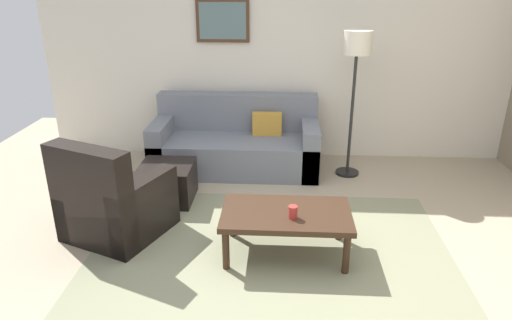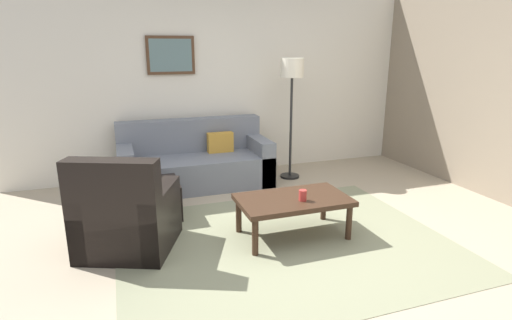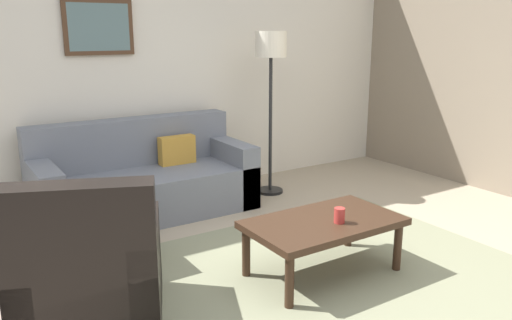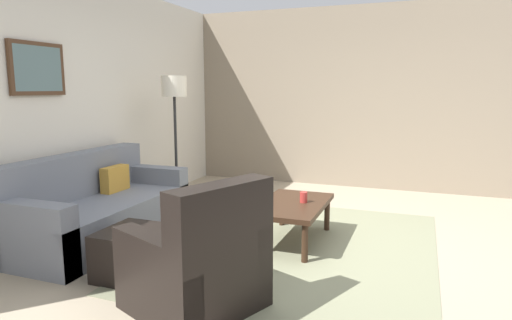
% 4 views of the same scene
% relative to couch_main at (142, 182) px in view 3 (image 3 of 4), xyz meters
% --- Properties ---
extents(ground_plane, '(8.00, 8.00, 0.00)m').
position_rel_couch_main_xyz_m(ground_plane, '(0.48, -2.09, -0.30)').
color(ground_plane, tan).
extents(rear_partition, '(6.00, 0.12, 2.80)m').
position_rel_couch_main_xyz_m(rear_partition, '(0.48, 0.51, 1.10)').
color(rear_partition, silver).
rests_on(rear_partition, ground_plane).
extents(area_rug, '(3.16, 2.52, 0.01)m').
position_rel_couch_main_xyz_m(area_rug, '(0.48, -2.09, -0.29)').
color(area_rug, gray).
rests_on(area_rug, ground_plane).
extents(couch_main, '(2.01, 0.91, 0.88)m').
position_rel_couch_main_xyz_m(couch_main, '(0.00, 0.00, 0.00)').
color(couch_main, slate).
rests_on(couch_main, ground_plane).
extents(armchair_leather, '(1.05, 1.05, 0.95)m').
position_rel_couch_main_xyz_m(armchair_leather, '(-0.97, -1.76, 0.01)').
color(armchair_leather, black).
rests_on(armchair_leather, ground_plane).
extents(ottoman, '(0.56, 0.56, 0.40)m').
position_rel_couch_main_xyz_m(ottoman, '(-0.65, -0.99, -0.10)').
color(ottoman, black).
rests_on(ottoman, ground_plane).
extents(coffee_table, '(1.10, 0.64, 0.41)m').
position_rel_couch_main_xyz_m(coffee_table, '(0.62, -1.97, 0.06)').
color(coffee_table, '#382316').
rests_on(coffee_table, ground_plane).
extents(cup, '(0.08, 0.08, 0.11)m').
position_rel_couch_main_xyz_m(cup, '(0.67, -2.07, 0.17)').
color(cup, '#B2332D').
rests_on(cup, coffee_table).
extents(lamp_standing, '(0.32, 0.32, 1.71)m').
position_rel_couch_main_xyz_m(lamp_standing, '(1.37, -0.18, 1.11)').
color(lamp_standing, black).
rests_on(lamp_standing, ground_plane).
extents(framed_artwork, '(0.66, 0.04, 0.52)m').
position_rel_couch_main_xyz_m(framed_artwork, '(-0.19, 0.42, 1.45)').
color(framed_artwork, '#472D1C').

